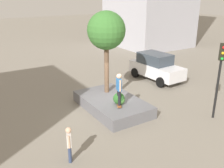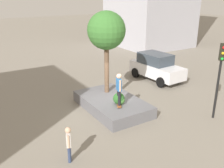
% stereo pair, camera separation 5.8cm
% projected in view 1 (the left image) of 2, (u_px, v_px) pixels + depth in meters
% --- Properties ---
extents(ground_plane, '(120.00, 120.00, 0.00)m').
position_uv_depth(ground_plane, '(111.00, 110.00, 14.79)').
color(ground_plane, gray).
extents(planter_ledge, '(4.66, 2.78, 0.64)m').
position_uv_depth(planter_ledge, '(112.00, 104.00, 14.84)').
color(planter_ledge, slate).
rests_on(planter_ledge, ground).
extents(plaza_tree, '(2.20, 2.20, 4.83)m').
position_uv_depth(plaza_tree, '(106.00, 31.00, 14.50)').
color(plaza_tree, brown).
rests_on(plaza_tree, planter_ledge).
extents(boxwood_shrub, '(0.52, 0.52, 0.52)m').
position_uv_depth(boxwood_shrub, '(120.00, 100.00, 13.93)').
color(boxwood_shrub, '#4C8C3D').
rests_on(boxwood_shrub, planter_ledge).
extents(hedge_clump, '(0.64, 0.64, 0.64)m').
position_uv_depth(hedge_clump, '(119.00, 99.00, 13.94)').
color(hedge_clump, '#2D6628').
rests_on(hedge_clump, planter_ledge).
extents(skateboard, '(0.81, 0.55, 0.07)m').
position_uv_depth(skateboard, '(119.00, 105.00, 13.81)').
color(skateboard, brown).
rests_on(skateboard, planter_ledge).
extents(skateboarder, '(0.56, 0.33, 1.73)m').
position_uv_depth(skateboarder, '(119.00, 87.00, 13.47)').
color(skateboarder, black).
rests_on(skateboarder, skateboard).
extents(sedan_parked, '(4.48, 2.25, 2.04)m').
position_uv_depth(sedan_parked, '(156.00, 67.00, 19.61)').
color(sedan_parked, white).
rests_on(sedan_parked, ground).
extents(traffic_light_corner, '(0.37, 0.37, 4.05)m').
position_uv_depth(traffic_light_corner, '(220.00, 68.00, 12.98)').
color(traffic_light_corner, black).
rests_on(traffic_light_corner, ground).
extents(bystander_watching, '(0.48, 0.32, 1.53)m').
position_uv_depth(bystander_watching, '(69.00, 142.00, 10.05)').
color(bystander_watching, navy).
rests_on(bystander_watching, ground).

